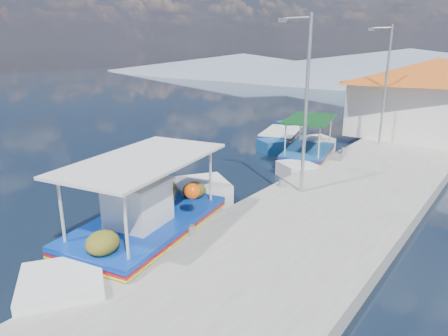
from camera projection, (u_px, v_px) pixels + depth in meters
The scene contains 9 objects.
ground at pixel (170, 193), 15.64m from camera, with size 160.00×160.00×0.00m, color black.
quay at pixel (373, 177), 16.73m from camera, with size 5.00×44.00×0.50m, color #A5A29A.
bollards at pixel (319, 163), 17.26m from camera, with size 0.20×17.20×0.30m.
main_caique at pixel (150, 227), 11.42m from camera, with size 3.66×8.57×2.88m.
caique_green_canopy at pixel (309, 156), 19.56m from camera, with size 2.98×6.41×2.47m.
caique_blue_hull at pixel (282, 138), 23.65m from camera, with size 3.07×6.13×1.14m.
harbor_building at pixel (434, 96), 22.69m from camera, with size 10.49×10.49×4.40m.
lamp_post_near at pixel (304, 97), 13.44m from camera, with size 1.21×0.14×6.00m.
lamp_post_far at pixel (384, 80), 20.31m from camera, with size 1.21×0.14×6.00m.
Camera 1 is at (10.56, -10.43, 5.47)m, focal length 32.23 mm.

